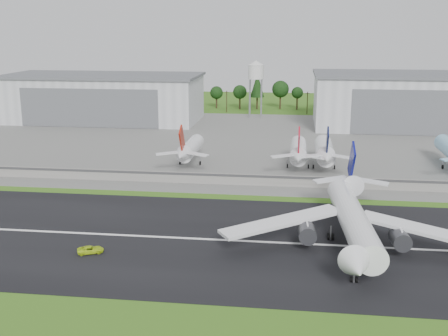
# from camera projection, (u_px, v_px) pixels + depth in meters

# --- Properties ---
(ground) EXTENTS (600.00, 600.00, 0.00)m
(ground) POSITION_uv_depth(u_px,v_px,m) (213.00, 258.00, 115.34)
(ground) COLOR #2F6417
(ground) RESTS_ON ground
(runway) EXTENTS (320.00, 60.00, 0.10)m
(runway) POSITION_uv_depth(u_px,v_px,m) (219.00, 240.00, 124.95)
(runway) COLOR black
(runway) RESTS_ON ground
(runway_centerline) EXTENTS (220.00, 1.00, 0.02)m
(runway_centerline) POSITION_uv_depth(u_px,v_px,m) (219.00, 240.00, 124.93)
(runway_centerline) COLOR white
(runway_centerline) RESTS_ON runway
(apron) EXTENTS (320.00, 150.00, 0.10)m
(apron) POSITION_uv_depth(u_px,v_px,m) (256.00, 142.00, 230.71)
(apron) COLOR slate
(apron) RESTS_ON ground
(blast_fence) EXTENTS (240.00, 0.61, 3.50)m
(blast_fence) POSITION_uv_depth(u_px,v_px,m) (240.00, 179.00, 167.77)
(blast_fence) COLOR gray
(blast_fence) RESTS_ON ground
(hangar_west) EXTENTS (97.00, 44.00, 23.20)m
(hangar_west) POSITION_uv_depth(u_px,v_px,m) (103.00, 98.00, 280.99)
(hangar_west) COLOR silver
(hangar_west) RESTS_ON ground
(hangar_east) EXTENTS (102.00, 47.00, 25.20)m
(hangar_east) POSITION_uv_depth(u_px,v_px,m) (424.00, 101.00, 261.49)
(hangar_east) COLOR silver
(hangar_east) RESTS_ON ground
(water_tower) EXTENTS (8.40, 8.40, 29.40)m
(water_tower) POSITION_uv_depth(u_px,v_px,m) (256.00, 70.00, 287.81)
(water_tower) COLOR #99999E
(water_tower) RESTS_ON ground
(utility_poles) EXTENTS (230.00, 3.00, 12.00)m
(utility_poles) POSITION_uv_depth(u_px,v_px,m) (266.00, 113.00, 307.64)
(utility_poles) COLOR black
(utility_poles) RESTS_ON ground
(treeline) EXTENTS (320.00, 16.00, 22.00)m
(treeline) POSITION_uv_depth(u_px,v_px,m) (268.00, 109.00, 322.06)
(treeline) COLOR black
(treeline) RESTS_ON ground
(main_airliner) EXTENTS (57.17, 59.24, 18.17)m
(main_airliner) POSITION_uv_depth(u_px,v_px,m) (353.00, 226.00, 119.76)
(main_airliner) COLOR white
(main_airliner) RESTS_ON runway
(ground_vehicle) EXTENTS (6.00, 4.48, 1.51)m
(ground_vehicle) POSITION_uv_depth(u_px,v_px,m) (91.00, 250.00, 117.45)
(ground_vehicle) COLOR #BFE21A
(ground_vehicle) RESTS_ON runway
(parked_jet_red_a) EXTENTS (7.36, 31.29, 16.39)m
(parked_jet_red_a) POSITION_uv_depth(u_px,v_px,m) (189.00, 149.00, 189.88)
(parked_jet_red_a) COLOR white
(parked_jet_red_a) RESTS_ON ground
(parked_jet_red_b) EXTENTS (7.36, 31.29, 16.60)m
(parked_jet_red_b) POSITION_uv_depth(u_px,v_px,m) (298.00, 152.00, 185.31)
(parked_jet_red_b) COLOR silver
(parked_jet_red_b) RESTS_ON ground
(parked_jet_navy) EXTENTS (7.36, 31.29, 16.85)m
(parked_jet_navy) POSITION_uv_depth(u_px,v_px,m) (325.00, 152.00, 184.21)
(parked_jet_navy) COLOR white
(parked_jet_navy) RESTS_ON ground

